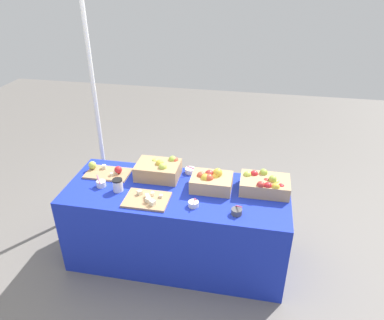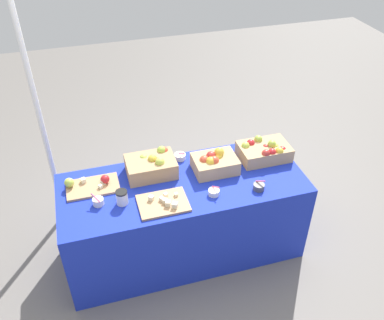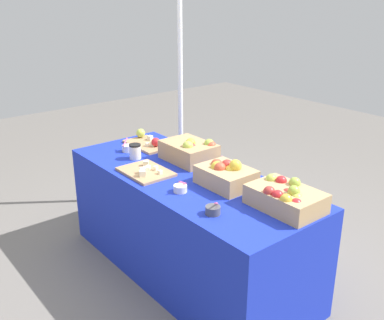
{
  "view_description": "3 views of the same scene",
  "coord_description": "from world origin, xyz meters",
  "views": [
    {
      "loc": [
        0.62,
        -2.49,
        2.45
      ],
      "look_at": [
        0.13,
        0.04,
        1.02
      ],
      "focal_mm": 33.89,
      "sensor_mm": 36.0,
      "label": 1
    },
    {
      "loc": [
        -0.63,
        -2.4,
        2.81
      ],
      "look_at": [
        0.08,
        0.01,
        0.93
      ],
      "focal_mm": 39.28,
      "sensor_mm": 36.0,
      "label": 2
    },
    {
      "loc": [
        2.19,
        -1.72,
        1.9
      ],
      "look_at": [
        -0.03,
        0.07,
        0.82
      ],
      "focal_mm": 42.5,
      "sensor_mm": 36.0,
      "label": 3
    }
  ],
  "objects": [
    {
      "name": "sample_bowl_near",
      "position": [
        0.06,
        0.3,
        0.76
      ],
      "size": [
        0.1,
        0.1,
        0.09
      ],
      "color": "silver",
      "rests_on": "table"
    },
    {
      "name": "apple_crate_middle",
      "position": [
        0.28,
        0.08,
        0.81
      ],
      "size": [
        0.34,
        0.26,
        0.18
      ],
      "color": "tan",
      "rests_on": "table"
    },
    {
      "name": "cutting_board_back",
      "position": [
        -0.68,
        0.14,
        0.76
      ],
      "size": [
        0.4,
        0.24,
        0.09
      ],
      "color": "tan",
      "rests_on": "table"
    },
    {
      "name": "ground_plane",
      "position": [
        0.0,
        0.0,
        0.0
      ],
      "size": [
        10.0,
        10.0,
        0.0
      ],
      "primitive_type": "plane",
      "color": "slate"
    },
    {
      "name": "sample_bowl_mid",
      "position": [
        -0.65,
        -0.07,
        0.77
      ],
      "size": [
        0.08,
        0.09,
        0.1
      ],
      "color": "silver",
      "rests_on": "table"
    },
    {
      "name": "sample_bowl_extra",
      "position": [
        0.18,
        -0.2,
        0.76
      ],
      "size": [
        0.08,
        0.09,
        0.09
      ],
      "color": "silver",
      "rests_on": "table"
    },
    {
      "name": "apple_crate_left",
      "position": [
        0.73,
        0.13,
        0.81
      ],
      "size": [
        0.41,
        0.28,
        0.16
      ],
      "color": "tan",
      "rests_on": "table"
    },
    {
      "name": "cutting_board_front",
      "position": [
        -0.2,
        -0.2,
        0.75
      ],
      "size": [
        0.36,
        0.27,
        0.06
      ],
      "color": "tan",
      "rests_on": "table"
    },
    {
      "name": "coffee_cup",
      "position": [
        -0.48,
        -0.1,
        0.8
      ],
      "size": [
        0.09,
        0.09,
        0.11
      ],
      "color": "silver",
      "rests_on": "table"
    },
    {
      "name": "tent_pole",
      "position": [
        -0.98,
        0.7,
        1.11
      ],
      "size": [
        0.04,
        0.04,
        2.22
      ],
      "primitive_type": "cylinder",
      "color": "white",
      "rests_on": "ground_plane"
    },
    {
      "name": "sample_bowl_far",
      "position": [
        0.53,
        -0.24,
        0.76
      ],
      "size": [
        0.09,
        0.09,
        0.09
      ],
      "color": "#4C4C51",
      "rests_on": "table"
    },
    {
      "name": "apple_crate_right",
      "position": [
        -0.2,
        0.18,
        0.82
      ],
      "size": [
        0.38,
        0.28,
        0.17
      ],
      "color": "tan",
      "rests_on": "table"
    },
    {
      "name": "table",
      "position": [
        0.0,
        0.0,
        0.37
      ],
      "size": [
        1.9,
        0.76,
        0.74
      ],
      "primitive_type": "cube",
      "color": "#192DB7",
      "rests_on": "ground_plane"
    }
  ]
}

